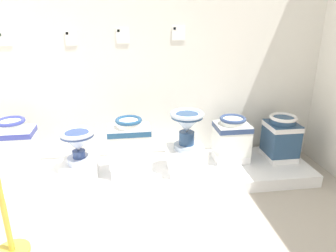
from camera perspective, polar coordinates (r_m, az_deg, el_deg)
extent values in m
cube|color=silver|center=(3.30, -3.16, 17.80)|extent=(3.87, 0.06, 3.00)
cube|color=white|center=(3.27, -1.96, -8.64)|extent=(3.15, 0.77, 0.12)
cube|color=white|center=(3.40, -25.14, -6.86)|extent=(0.32, 0.34, 0.16)
cube|color=white|center=(3.31, -25.76, -3.12)|extent=(0.37, 0.25, 0.32)
cube|color=#323A91|center=(3.26, -26.09, -1.10)|extent=(0.38, 0.26, 0.05)
cylinder|color=white|center=(3.24, -26.29, 0.11)|extent=(0.23, 0.23, 0.08)
torus|color=#323A91|center=(3.23, -26.39, 0.76)|extent=(0.26, 0.26, 0.04)
cube|color=white|center=(3.32, -15.42, -7.02)|extent=(0.36, 0.40, 0.08)
cylinder|color=#A9B5D2|center=(3.29, -15.54, -5.91)|extent=(0.24, 0.24, 0.07)
cylinder|color=navy|center=(3.26, -15.65, -4.82)|extent=(0.12, 0.12, 0.07)
cone|color=#A9B5D2|center=(3.21, -15.87, -2.71)|extent=(0.33, 0.33, 0.19)
cylinder|color=navy|center=(3.18, -16.00, -1.47)|extent=(0.32, 0.32, 0.03)
torus|color=#A9B5D2|center=(3.18, -16.03, -1.14)|extent=(0.34, 0.34, 0.04)
cylinder|color=navy|center=(3.18, -16.02, -1.22)|extent=(0.23, 0.23, 0.01)
cube|color=white|center=(3.17, -6.68, -7.56)|extent=(0.37, 0.31, 0.10)
cube|color=white|center=(3.06, -6.87, -3.55)|extent=(0.39, 0.25, 0.39)
cube|color=navy|center=(3.00, -6.99, -0.80)|extent=(0.40, 0.26, 0.05)
cylinder|color=white|center=(2.98, -7.05, 0.41)|extent=(0.23, 0.23, 0.06)
torus|color=navy|center=(2.97, -7.07, 1.00)|extent=(0.25, 0.25, 0.04)
cube|color=white|center=(3.16, 3.26, -6.06)|extent=(0.35, 0.34, 0.24)
cylinder|color=#A8B9D1|center=(3.10, 3.31, -3.65)|extent=(0.24, 0.24, 0.05)
cylinder|color=navy|center=(3.06, 3.35, -2.15)|extent=(0.15, 0.15, 0.13)
cone|color=#A8B9D1|center=(3.01, 3.41, 0.55)|extent=(0.30, 0.30, 0.18)
cylinder|color=navy|center=(2.99, 3.43, 1.80)|extent=(0.30, 0.30, 0.03)
torus|color=#A8B9D1|center=(2.98, 3.44, 2.16)|extent=(0.32, 0.32, 0.04)
cylinder|color=navy|center=(2.98, 3.44, 2.07)|extent=(0.21, 0.21, 0.01)
cube|color=white|center=(3.47, 11.06, -5.32)|extent=(0.34, 0.29, 0.08)
cube|color=white|center=(3.39, 11.29, -2.21)|extent=(0.34, 0.29, 0.32)
cube|color=navy|center=(3.35, 11.44, -0.20)|extent=(0.35, 0.30, 0.05)
cylinder|color=white|center=(3.33, 11.52, 0.81)|extent=(0.25, 0.25, 0.06)
torus|color=navy|center=(3.32, 11.55, 1.26)|extent=(0.27, 0.27, 0.04)
cube|color=white|center=(3.67, 19.17, -4.98)|extent=(0.29, 0.34, 0.06)
cube|color=navy|center=(3.59, 19.53, -2.08)|extent=(0.30, 0.32, 0.34)
cube|color=white|center=(3.54, 19.79, -0.03)|extent=(0.31, 0.33, 0.05)
cylinder|color=navy|center=(3.52, 19.91, 0.97)|extent=(0.26, 0.26, 0.06)
torus|color=white|center=(3.51, 19.97, 1.43)|extent=(0.28, 0.28, 0.04)
cube|color=white|center=(3.43, -27.17, 13.71)|extent=(0.11, 0.01, 0.12)
cube|color=#5B9E4C|center=(3.43, -27.86, 14.24)|extent=(0.02, 0.01, 0.02)
cube|color=white|center=(3.29, -16.94, 14.85)|extent=(0.11, 0.01, 0.14)
cube|color=slate|center=(3.29, -17.64, 15.52)|extent=(0.02, 0.01, 0.02)
cube|color=white|center=(3.25, -8.09, 15.75)|extent=(0.13, 0.01, 0.15)
cube|color=#5B9E4C|center=(3.25, -8.87, 16.50)|extent=(0.02, 0.01, 0.02)
cube|color=white|center=(3.30, 1.94, 16.31)|extent=(0.13, 0.01, 0.14)
cube|color=#386BAD|center=(3.29, 1.19, 17.05)|extent=(0.02, 0.01, 0.02)
cylinder|color=gold|center=(2.69, -26.06, -19.49)|extent=(0.24, 0.24, 0.02)
cylinder|color=gold|center=(2.44, -27.74, -11.01)|extent=(0.04, 0.04, 0.90)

